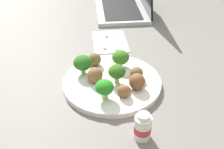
{
  "coord_description": "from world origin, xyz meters",
  "views": [
    {
      "loc": [
        -0.61,
        0.07,
        0.47
      ],
      "look_at": [
        0.0,
        0.0,
        0.04
      ],
      "focal_mm": 43.19,
      "sensor_mm": 36.0,
      "label": 1
    }
  ],
  "objects_px": {
    "plate": "(112,82)",
    "napkin": "(110,41)",
    "broccoli_floret_mid_left": "(117,72)",
    "laptop": "(127,3)",
    "fork": "(105,39)",
    "yogurt_bottle": "(143,127)",
    "knife": "(115,39)",
    "meatball_mid_left": "(95,76)",
    "meatball_front_right": "(95,59)",
    "meatball_back_right": "(136,73)",
    "broccoli_floret_mid_right": "(83,63)",
    "broccoli_floret_front_left": "(105,88)",
    "broccoli_floret_front_right": "(121,57)",
    "meatball_front_left": "(124,91)",
    "meatball_mid_right": "(137,81)"
  },
  "relations": [
    {
      "from": "plate",
      "to": "napkin",
      "type": "xyz_separation_m",
      "value": [
        0.26,
        -0.02,
        -0.01
      ]
    },
    {
      "from": "broccoli_floret_mid_left",
      "to": "laptop",
      "type": "bearing_deg",
      "value": -12.4
    },
    {
      "from": "fork",
      "to": "yogurt_bottle",
      "type": "height_order",
      "value": "yogurt_bottle"
    },
    {
      "from": "fork",
      "to": "knife",
      "type": "height_order",
      "value": "same"
    },
    {
      "from": "knife",
      "to": "plate",
      "type": "bearing_deg",
      "value": 171.19
    },
    {
      "from": "yogurt_bottle",
      "to": "meatball_mid_left",
      "type": "bearing_deg",
      "value": 24.98
    },
    {
      "from": "meatball_front_right",
      "to": "napkin",
      "type": "bearing_deg",
      "value": -21.03
    },
    {
      "from": "meatball_front_right",
      "to": "meatball_back_right",
      "type": "height_order",
      "value": "meatball_front_right"
    },
    {
      "from": "broccoli_floret_mid_right",
      "to": "napkin",
      "type": "xyz_separation_m",
      "value": [
        0.21,
        -0.1,
        -0.05
      ]
    },
    {
      "from": "broccoli_floret_mid_right",
      "to": "laptop",
      "type": "bearing_deg",
      "value": -23.39
    },
    {
      "from": "meatball_back_right",
      "to": "broccoli_floret_front_left",
      "type": "bearing_deg",
      "value": 128.25
    },
    {
      "from": "broccoli_floret_mid_right",
      "to": "meatball_front_right",
      "type": "xyz_separation_m",
      "value": [
        0.04,
        -0.04,
        -0.01
      ]
    },
    {
      "from": "yogurt_bottle",
      "to": "laptop",
      "type": "relative_size",
      "value": 0.21
    },
    {
      "from": "broccoli_floret_front_right",
      "to": "broccoli_floret_mid_right",
      "type": "distance_m",
      "value": 0.12
    },
    {
      "from": "meatball_back_right",
      "to": "knife",
      "type": "bearing_deg",
      "value": 6.31
    },
    {
      "from": "meatball_mid_left",
      "to": "yogurt_bottle",
      "type": "distance_m",
      "value": 0.22
    },
    {
      "from": "napkin",
      "to": "yogurt_bottle",
      "type": "height_order",
      "value": "yogurt_bottle"
    },
    {
      "from": "broccoli_floret_mid_left",
      "to": "laptop",
      "type": "height_order",
      "value": "laptop"
    },
    {
      "from": "broccoli_floret_front_left",
      "to": "napkin",
      "type": "bearing_deg",
      "value": -8.66
    },
    {
      "from": "broccoli_floret_mid_right",
      "to": "meatball_mid_left",
      "type": "bearing_deg",
      "value": -147.86
    },
    {
      "from": "broccoli_floret_front_left",
      "to": "broccoli_floret_front_right",
      "type": "relative_size",
      "value": 1.03
    },
    {
      "from": "meatball_front_right",
      "to": "meatball_mid_left",
      "type": "bearing_deg",
      "value": 177.16
    },
    {
      "from": "meatball_front_right",
      "to": "meatball_back_right",
      "type": "bearing_deg",
      "value": -126.23
    },
    {
      "from": "broccoli_floret_front_right",
      "to": "fork",
      "type": "relative_size",
      "value": 0.44
    },
    {
      "from": "napkin",
      "to": "broccoli_floret_front_left",
      "type": "bearing_deg",
      "value": 171.34
    },
    {
      "from": "meatball_back_right",
      "to": "yogurt_bottle",
      "type": "relative_size",
      "value": 0.54
    },
    {
      "from": "meatball_mid_left",
      "to": "meatball_back_right",
      "type": "relative_size",
      "value": 1.18
    },
    {
      "from": "meatball_front_left",
      "to": "yogurt_bottle",
      "type": "distance_m",
      "value": 0.13
    },
    {
      "from": "napkin",
      "to": "meatball_front_left",
      "type": "bearing_deg",
      "value": 179.92
    },
    {
      "from": "yogurt_bottle",
      "to": "fork",
      "type": "bearing_deg",
      "value": 4.79
    },
    {
      "from": "broccoli_floret_front_right",
      "to": "napkin",
      "type": "xyz_separation_m",
      "value": [
        0.19,
        0.01,
        -0.05
      ]
    },
    {
      "from": "meatball_front_left",
      "to": "fork",
      "type": "distance_m",
      "value": 0.34
    },
    {
      "from": "meatball_mid_left",
      "to": "meatball_mid_right",
      "type": "xyz_separation_m",
      "value": [
        -0.04,
        -0.11,
        0.0
      ]
    },
    {
      "from": "meatball_mid_left",
      "to": "meatball_back_right",
      "type": "height_order",
      "value": "meatball_mid_left"
    },
    {
      "from": "broccoli_floret_mid_left",
      "to": "fork",
      "type": "xyz_separation_m",
      "value": [
        0.28,
        0.01,
        -0.04
      ]
    },
    {
      "from": "broccoli_floret_front_right",
      "to": "meatball_mid_right",
      "type": "height_order",
      "value": "broccoli_floret_front_right"
    },
    {
      "from": "meatball_mid_right",
      "to": "yogurt_bottle",
      "type": "distance_m",
      "value": 0.16
    },
    {
      "from": "meatball_back_right",
      "to": "plate",
      "type": "bearing_deg",
      "value": 92.0
    },
    {
      "from": "meatball_back_right",
      "to": "napkin",
      "type": "height_order",
      "value": "meatball_back_right"
    },
    {
      "from": "plate",
      "to": "knife",
      "type": "xyz_separation_m",
      "value": [
        0.27,
        -0.04,
        -0.0
      ]
    },
    {
      "from": "meatball_front_left",
      "to": "fork",
      "type": "bearing_deg",
      "value": 2.88
    },
    {
      "from": "plate",
      "to": "broccoli_floret_front_left",
      "type": "height_order",
      "value": "broccoli_floret_front_left"
    },
    {
      "from": "broccoli_floret_front_left",
      "to": "knife",
      "type": "distance_m",
      "value": 0.35
    },
    {
      "from": "broccoli_floret_front_right",
      "to": "meatball_mid_right",
      "type": "relative_size",
      "value": 1.2
    },
    {
      "from": "meatball_front_right",
      "to": "broccoli_floret_front_left",
      "type": "bearing_deg",
      "value": -174.47
    },
    {
      "from": "meatball_mid_left",
      "to": "meatball_front_right",
      "type": "distance_m",
      "value": 0.09
    },
    {
      "from": "broccoli_floret_mid_left",
      "to": "laptop",
      "type": "distance_m",
      "value": 0.56
    },
    {
      "from": "meatball_mid_left",
      "to": "meatball_front_right",
      "type": "relative_size",
      "value": 1.09
    },
    {
      "from": "broccoli_floret_mid_left",
      "to": "knife",
      "type": "height_order",
      "value": "broccoli_floret_mid_left"
    },
    {
      "from": "fork",
      "to": "yogurt_bottle",
      "type": "xyz_separation_m",
      "value": [
        -0.47,
        -0.04,
        0.02
      ]
    }
  ]
}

